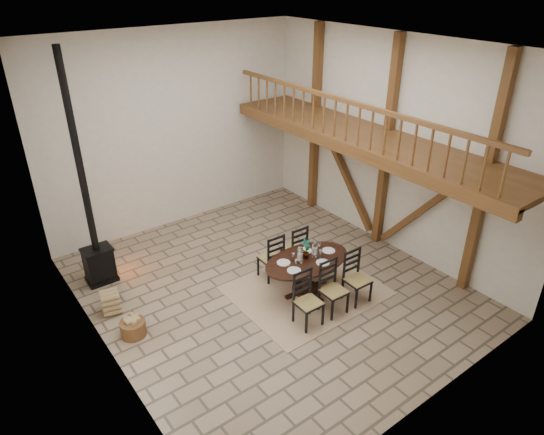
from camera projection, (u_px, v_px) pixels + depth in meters
ground at (270, 287)px, 10.55m from camera, size 8.00×8.00×0.00m
room_shell at (317, 144)px, 9.77m from camera, size 7.02×8.02×5.01m
rug at (306, 290)px, 10.42m from camera, size 3.00×2.50×0.02m
dining_table at (310, 277)px, 10.13m from camera, size 1.98×2.21×1.25m
wood_stove at (94, 236)px, 10.24m from camera, size 0.64×0.49×5.00m
log_basket at (133, 328)px, 9.11m from camera, size 0.48×0.48×0.39m
log_stack at (111, 302)px, 9.69m from camera, size 0.42×0.43×0.48m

